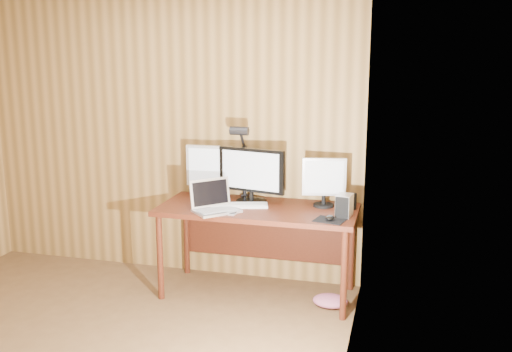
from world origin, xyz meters
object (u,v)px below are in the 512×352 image
at_px(desk, 260,219).
at_px(laptop, 214,203).
at_px(keyboard, 238,205).
at_px(speaker, 353,201).
at_px(phone, 233,213).
at_px(monitor_left, 209,170).
at_px(mouse, 330,218).
at_px(monitor_center, 251,175).
at_px(monitor_right, 324,181).
at_px(hard_drive, 344,205).
at_px(desk_lamp, 242,151).

bearing_deg(desk, laptop, -140.64).
height_order(keyboard, speaker, speaker).
relative_size(desk, laptop, 3.76).
distance_m(desk, phone, 0.37).
height_order(monitor_left, mouse, monitor_left).
bearing_deg(desk, monitor_center, 146.67).
xyz_separation_m(mouse, phone, (-0.75, -0.03, -0.02)).
distance_m(monitor_right, speaker, 0.28).
distance_m(phone, speaker, 0.97).
relative_size(monitor_center, keyboard, 1.16).
xyz_separation_m(monitor_center, mouse, (0.70, -0.35, -0.22)).
bearing_deg(mouse, hard_drive, 64.06).
height_order(desk, speaker, speaker).
xyz_separation_m(monitor_right, hard_drive, (0.19, -0.24, -0.13)).
xyz_separation_m(monitor_right, mouse, (0.10, -0.38, -0.19)).
height_order(desk, laptop, laptop).
xyz_separation_m(monitor_left, hard_drive, (1.18, -0.28, -0.16)).
height_order(monitor_left, keyboard, monitor_left).
bearing_deg(desk, mouse, -25.33).
bearing_deg(laptop, desk, -5.43).
xyz_separation_m(desk, monitor_right, (0.51, 0.09, 0.34)).
bearing_deg(laptop, speaker, -27.93).
height_order(desk, mouse, mouse).
bearing_deg(phone, desk_lamp, 105.45).
xyz_separation_m(keyboard, mouse, (0.77, -0.20, 0.01)).
height_order(monitor_right, phone, monitor_right).
bearing_deg(hard_drive, desk_lamp, 170.07).
relative_size(monitor_center, desk_lamp, 0.87).
bearing_deg(mouse, monitor_left, 166.89).
xyz_separation_m(hard_drive, desk_lamp, (-0.90, 0.31, 0.33)).
relative_size(monitor_left, speaker, 3.48).
bearing_deg(desk, phone, -112.63).
height_order(mouse, phone, mouse).
relative_size(desk, monitor_right, 4.00).
height_order(monitor_center, laptop, monitor_center).
bearing_deg(keyboard, laptop, -148.88).
relative_size(laptop, phone, 4.04).
relative_size(monitor_center, laptop, 1.37).
height_order(mouse, speaker, speaker).
bearing_deg(monitor_left, desk_lamp, 5.30).
relative_size(laptop, mouse, 3.98).
distance_m(monitor_left, hard_drive, 1.22).
bearing_deg(phone, monitor_left, 135.72).
relative_size(monitor_right, hard_drive, 2.34).
xyz_separation_m(monitor_left, laptop, (0.16, -0.38, -0.19)).
bearing_deg(mouse, laptop, -174.64).
bearing_deg(monitor_center, phone, -84.95).
bearing_deg(laptop, monitor_center, 9.56).
distance_m(monitor_center, phone, 0.44).
bearing_deg(desk, monitor_right, 9.78).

